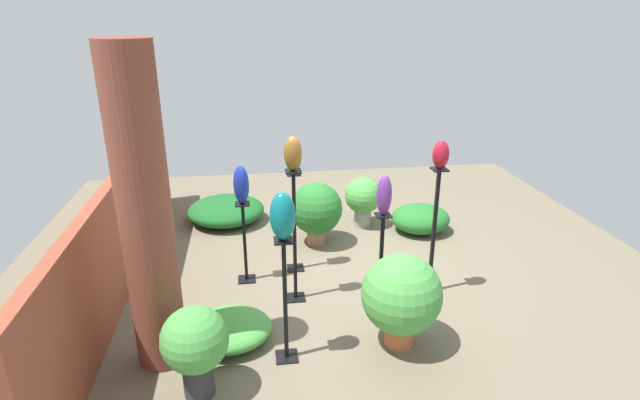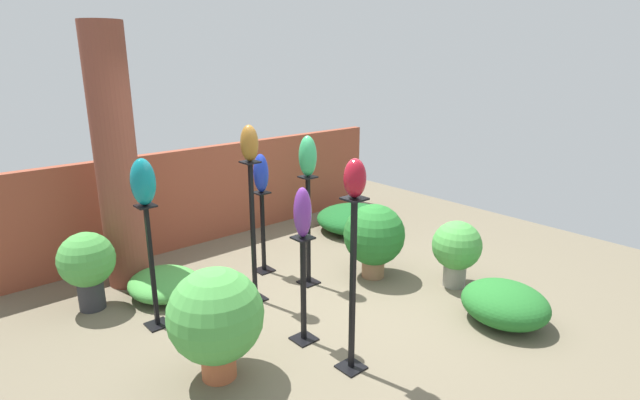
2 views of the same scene
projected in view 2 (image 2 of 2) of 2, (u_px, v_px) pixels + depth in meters
ground_plane at (332, 302)px, 5.14m from camera, size 8.00×8.00×0.00m
brick_wall_back at (210, 194)px, 6.73m from camera, size 5.60×0.12×1.28m
brick_pillar at (116, 160)px, 5.21m from camera, size 0.43×0.43×2.78m
pedestal_cobalt at (263, 236)px, 5.75m from camera, size 0.20×0.20×0.96m
pedestal_violet at (303, 295)px, 4.34m from camera, size 0.20×0.20×0.98m
pedestal_bronze at (253, 238)px, 5.00m from camera, size 0.20×0.20×1.47m
pedestal_teal at (152, 272)px, 4.55m from camera, size 0.20×0.20×1.19m
pedestal_jade at (308, 236)px, 5.41m from camera, size 0.20×0.20×1.23m
pedestal_ruby at (353, 294)px, 3.88m from camera, size 0.20×0.20×1.45m
art_vase_cobalt at (261, 173)px, 5.54m from camera, size 0.17×0.17×0.43m
art_vase_violet at (303, 212)px, 4.13m from camera, size 0.15×0.16×0.43m
art_vase_bronze at (249, 143)px, 4.73m from camera, size 0.17×0.18×0.35m
art_vase_teal at (143, 182)px, 4.31m from camera, size 0.22×0.21×0.42m
art_vase_jade at (308, 156)px, 5.16m from camera, size 0.18×0.20×0.43m
art_vase_ruby at (355, 178)px, 3.61m from camera, size 0.17×0.17×0.29m
potted_plant_mid_left at (87, 263)px, 4.88m from camera, size 0.54×0.54×0.80m
potted_plant_mid_right at (374, 236)px, 5.60m from camera, size 0.69×0.69×0.85m
potted_plant_near_pillar at (457, 248)px, 5.39m from camera, size 0.53×0.53×0.74m
potted_plant_front_right at (216, 317)px, 3.81m from camera, size 0.75×0.75×0.91m
foliage_bed_east at (355, 219)px, 7.17m from camera, size 1.10×1.13×0.35m
foliage_bed_west at (505, 304)px, 4.70m from camera, size 0.74×0.83×0.39m
foliage_bed_center at (165, 284)px, 5.24m from camera, size 0.73×0.83×0.27m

